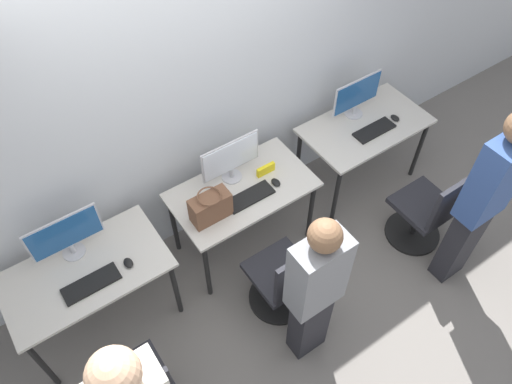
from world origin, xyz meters
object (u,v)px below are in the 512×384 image
object	(u,v)px
keyboard_right	(374,130)
mouse_right	(395,118)
monitor_right	(357,95)
office_chair_right	(426,213)
keyboard_center	(250,197)
keyboard_left	(91,284)
office_chair_center	(284,281)
person_right	(485,198)
monitor_left	(66,235)
mouse_center	(276,182)
person_center	(315,290)
mouse_left	(128,263)
monitor_center	(231,159)
handbag	(210,207)

from	to	relation	value
keyboard_right	mouse_right	distance (m)	0.25
monitor_right	office_chair_right	xyz separation A→B (m)	(-0.01, -1.00, -0.57)
keyboard_center	office_chair_right	size ratio (longest dim) A/B	0.43
keyboard_left	office_chair_center	size ratio (longest dim) A/B	0.43
keyboard_left	person_right	xyz separation A→B (m)	(2.54, -1.08, 0.23)
keyboard_right	person_right	bearing A→B (deg)	-92.12
monitor_left	mouse_center	xyz separation A→B (m)	(1.53, -0.29, -0.19)
keyboard_left	monitor_right	world-z (taller)	monitor_right
office_chair_center	person_center	xyz separation A→B (m)	(-0.05, -0.37, 0.47)
keyboard_right	person_right	world-z (taller)	person_right
person_center	person_right	world-z (taller)	person_right
person_center	keyboard_center	bearing A→B (deg)	82.18
mouse_left	mouse_right	bearing A→B (deg)	0.63
keyboard_left	office_chair_right	world-z (taller)	office_chair_right
mouse_left	mouse_center	bearing A→B (deg)	0.80
monitor_right	person_right	bearing A→B (deg)	-91.71
office_chair_center	keyboard_right	bearing A→B (deg)	22.80
office_chair_center	keyboard_right	distance (m)	1.53
keyboard_right	mouse_right	bearing A→B (deg)	1.63
keyboard_left	keyboard_center	world-z (taller)	same
mouse_left	keyboard_right	world-z (taller)	mouse_left
mouse_left	person_right	distance (m)	2.52
person_right	office_chair_right	bearing A→B (deg)	84.46
monitor_left	person_right	size ratio (longest dim) A/B	0.29
mouse_right	keyboard_right	bearing A→B (deg)	-178.37
keyboard_center	monitor_center	bearing A→B (deg)	90.00
monitor_left	mouse_left	xyz separation A→B (m)	(0.27, -0.31, -0.19)
monitor_left	mouse_right	world-z (taller)	monitor_left
monitor_left	monitor_center	bearing A→B (deg)	-1.47
keyboard_left	office_chair_center	bearing A→B (deg)	-24.39
mouse_left	keyboard_right	xyz separation A→B (m)	(2.30, 0.02, -0.01)
keyboard_left	office_chair_right	bearing A→B (deg)	-15.46
mouse_left	keyboard_right	bearing A→B (deg)	0.53
mouse_left	office_chair_right	xyz separation A→B (m)	(2.30, -0.71, -0.38)
monitor_center	person_center	distance (m)	1.20
keyboard_left	office_chair_right	xyz separation A→B (m)	(2.57, -0.71, -0.37)
mouse_left	keyboard_center	bearing A→B (deg)	0.95
monitor_center	office_chair_center	bearing A→B (deg)	-95.35
keyboard_right	handbag	world-z (taller)	handbag
keyboard_center	mouse_center	xyz separation A→B (m)	(0.24, 0.00, 0.01)
keyboard_center	person_center	bearing A→B (deg)	-97.82
mouse_center	office_chair_right	world-z (taller)	office_chair_right
monitor_center	person_right	world-z (taller)	person_right
keyboard_right	monitor_right	bearing A→B (deg)	90.00
mouse_right	monitor_right	bearing A→B (deg)	134.18
office_chair_center	handbag	distance (m)	0.80
mouse_left	monitor_center	distance (m)	1.07
handbag	mouse_center	bearing A→B (deg)	-1.01
monitor_center	keyboard_right	xyz separation A→B (m)	(1.29, -0.25, -0.20)
mouse_center	person_right	distance (m)	1.50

